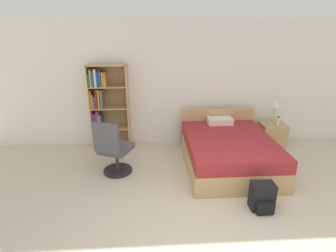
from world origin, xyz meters
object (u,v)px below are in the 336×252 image
(water_bottle, at_px, (278,121))
(backpack_black, at_px, (262,197))
(table_lamp, at_px, (275,104))
(bookshelf, at_px, (105,107))
(bed, at_px, (227,150))
(nightstand, at_px, (272,135))
(office_chair, at_px, (113,150))

(water_bottle, xyz_separation_m, backpack_black, (-1.08, -1.97, -0.40))
(table_lamp, xyz_separation_m, water_bottle, (0.08, -0.07, -0.36))
(bookshelf, height_order, backpack_black, bookshelf)
(bed, distance_m, table_lamp, 1.50)
(nightstand, distance_m, backpack_black, 2.33)
(bed, xyz_separation_m, table_lamp, (1.14, 0.73, 0.66))
(bookshelf, xyz_separation_m, bed, (2.34, -0.90, -0.59))
(bed, bearing_deg, office_chair, -173.46)
(bed, distance_m, office_chair, 2.07)
(bookshelf, bearing_deg, water_bottle, -3.80)
(bookshelf, relative_size, water_bottle, 9.04)
(water_bottle, distance_m, backpack_black, 2.29)
(bed, xyz_separation_m, office_chair, (-2.05, -0.23, 0.18))
(table_lamp, xyz_separation_m, backpack_black, (-1.00, -2.04, -0.76))
(nightstand, relative_size, backpack_black, 1.26)
(office_chair, height_order, water_bottle, office_chair)
(office_chair, bearing_deg, backpack_black, -26.18)
(office_chair, height_order, nightstand, office_chair)
(office_chair, bearing_deg, water_bottle, 15.32)
(bookshelf, bearing_deg, table_lamp, -2.79)
(bed, relative_size, table_lamp, 3.51)
(water_bottle, bearing_deg, table_lamp, 141.08)
(nightstand, bearing_deg, office_chair, -162.81)
(nightstand, height_order, table_lamp, table_lamp)
(bed, xyz_separation_m, backpack_black, (0.14, -1.31, -0.10))
(water_bottle, bearing_deg, backpack_black, -118.76)
(office_chair, distance_m, nightstand, 3.40)
(office_chair, height_order, table_lamp, table_lamp)
(water_bottle, relative_size, backpack_black, 0.48)
(nightstand, height_order, backpack_black, nightstand)
(bed, bearing_deg, backpack_black, -83.80)
(nightstand, distance_m, water_bottle, 0.36)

